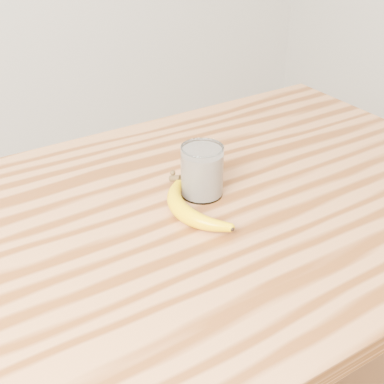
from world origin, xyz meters
TOP-DOWN VIEW (x-y plane):
  - table at (0.00, 0.00)m, footprint 1.20×0.80m
  - smoothie_glass at (0.01, 0.04)m, footprint 0.08×0.08m
  - banana at (-0.06, -0.01)m, footprint 0.10×0.26m

SIDE VIEW (x-z plane):
  - table at x=0.00m, z-range 0.32..1.22m
  - banana at x=-0.06m, z-range 0.90..0.93m
  - smoothie_glass at x=0.01m, z-range 0.90..1.00m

